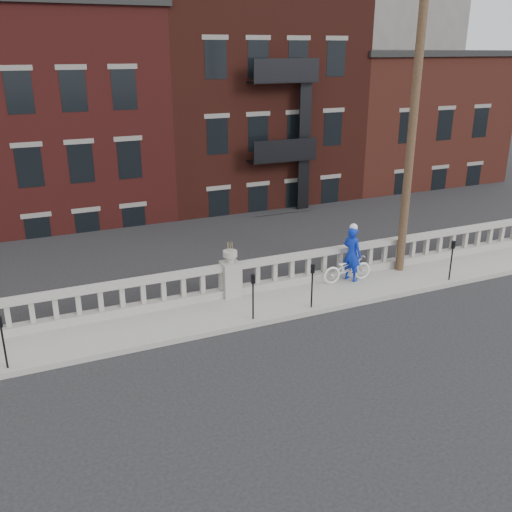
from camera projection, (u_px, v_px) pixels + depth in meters
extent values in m
plane|color=black|center=(288.00, 358.00, 14.50)|extent=(120.00, 120.00, 0.00)
cube|color=gray|center=(243.00, 309.00, 17.04)|extent=(32.00, 2.20, 0.15)
cube|color=gray|center=(231.00, 291.00, 17.79)|extent=(28.00, 0.34, 0.25)
cube|color=gray|center=(230.00, 267.00, 17.51)|extent=(28.00, 0.34, 0.16)
cube|color=gray|center=(230.00, 279.00, 17.64)|extent=(0.55, 0.55, 1.10)
cylinder|color=gray|center=(230.00, 259.00, 17.42)|extent=(0.24, 0.24, 0.20)
cylinder|color=gray|center=(230.00, 254.00, 17.36)|extent=(0.44, 0.44, 0.18)
cube|color=#605E59|center=(228.00, 362.00, 19.02)|extent=(36.00, 0.50, 5.15)
cube|color=black|center=(112.00, 247.00, 38.55)|extent=(80.00, 44.00, 0.50)
cube|color=#595651|center=(141.00, 335.00, 22.01)|extent=(16.00, 7.00, 4.00)
cube|color=#595651|center=(341.00, 89.00, 49.80)|extent=(14.00, 14.00, 18.00)
cube|color=#4E1816|center=(43.00, 160.00, 29.38)|extent=(10.00, 14.00, 14.00)
cube|color=black|center=(24.00, 9.00, 26.92)|extent=(10.30, 14.30, 0.30)
cube|color=#3B1510|center=(224.00, 134.00, 32.95)|extent=(10.00, 14.00, 15.50)
cube|color=#5C251C|center=(367.00, 152.00, 37.39)|extent=(10.00, 14.00, 12.00)
cube|color=black|center=(373.00, 53.00, 35.28)|extent=(10.30, 14.30, 0.30)
cylinder|color=#422D1E|center=(413.00, 124.00, 18.19)|extent=(0.28, 0.28, 10.00)
cylinder|color=black|center=(4.00, 348.00, 13.60)|extent=(0.05, 0.05, 1.10)
cube|color=black|center=(0.00, 322.00, 13.36)|extent=(0.10, 0.08, 0.26)
cube|color=black|center=(0.00, 321.00, 13.31)|extent=(0.06, 0.01, 0.08)
cylinder|color=black|center=(253.00, 301.00, 16.09)|extent=(0.05, 0.05, 1.10)
cube|color=black|center=(253.00, 279.00, 15.86)|extent=(0.10, 0.08, 0.26)
cube|color=black|center=(254.00, 278.00, 15.80)|extent=(0.06, 0.01, 0.08)
cylinder|color=black|center=(312.00, 290.00, 16.82)|extent=(0.05, 0.05, 1.10)
cube|color=black|center=(313.00, 269.00, 16.58)|extent=(0.10, 0.08, 0.26)
cube|color=black|center=(313.00, 268.00, 16.53)|extent=(0.06, 0.01, 0.08)
cylinder|color=black|center=(451.00, 264.00, 18.83)|extent=(0.05, 0.05, 1.10)
cube|color=black|center=(453.00, 245.00, 18.60)|extent=(0.10, 0.08, 0.26)
cube|color=black|center=(454.00, 244.00, 18.55)|extent=(0.06, 0.01, 0.08)
imported|color=white|center=(347.00, 268.00, 18.76)|extent=(1.75, 0.68, 0.90)
imported|color=#0B24A9|center=(352.00, 254.00, 18.71)|extent=(0.66, 0.79, 1.84)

